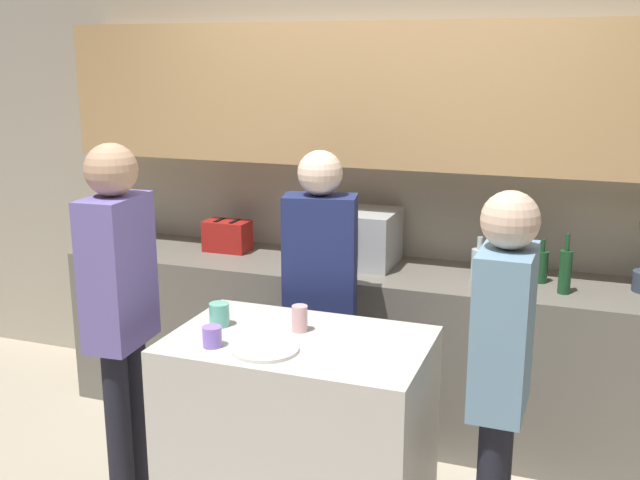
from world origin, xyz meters
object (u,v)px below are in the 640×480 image
object	(u,v)px
bottle_2	(523,261)
bottle_0	(479,264)
toaster	(227,236)
bottle_3	(541,266)
bottle_1	(498,260)
person_center	(120,302)
plate_on_island	(265,349)
person_right	(320,287)
cup_2	(300,319)
bottle_4	(565,271)
microwave	(349,236)
cup_1	(219,314)
person_left	(501,365)
cup_0	(212,337)

from	to	relation	value
bottle_2	bottle_0	bearing A→B (deg)	-156.45
toaster	bottle_3	bearing A→B (deg)	-0.77
bottle_1	person_center	world-z (taller)	person_center
bottle_1	plate_on_island	bearing A→B (deg)	-119.45
person_center	bottle_3	bearing A→B (deg)	122.88
person_right	cup_2	bearing A→B (deg)	88.96
person_right	bottle_2	bearing A→B (deg)	-157.78
toaster	bottle_4	xyz separation A→B (m)	(1.90, -0.17, 0.02)
microwave	bottle_2	bearing A→B (deg)	-0.87
bottle_4	cup_1	world-z (taller)	bottle_4
bottle_0	plate_on_island	xyz separation A→B (m)	(-0.63, -1.27, -0.06)
person_center	person_left	bearing A→B (deg)	87.37
toaster	cup_1	xyz separation A→B (m)	(0.56, -1.19, -0.02)
bottle_0	bottle_4	xyz separation A→B (m)	(0.42, -0.06, 0.02)
person_center	bottle_0	bearing A→B (deg)	126.59
person_center	microwave	bearing A→B (deg)	149.80
bottle_2	bottle_4	distance (m)	0.26
microwave	bottle_4	world-z (taller)	microwave
bottle_1	bottle_4	bearing A→B (deg)	-11.47
bottle_4	cup_0	world-z (taller)	bottle_4
plate_on_island	cup_2	size ratio (longest dim) A/B	2.36
cup_0	bottle_0	bearing A→B (deg)	57.12
bottle_0	person_center	bearing A→B (deg)	-139.29
bottle_4	cup_1	xyz separation A→B (m)	(-1.34, -1.02, -0.04)
bottle_0	bottle_4	world-z (taller)	bottle_4
bottle_4	cup_0	size ratio (longest dim) A/B	3.64
bottle_2	person_left	distance (m)	1.22
bottle_0	bottle_1	distance (m)	0.10
bottle_1	person_right	bearing A→B (deg)	-146.40
plate_on_island	bottle_0	bearing A→B (deg)	63.80
bottle_0	cup_0	world-z (taller)	bottle_0
microwave	cup_2	xyz separation A→B (m)	(0.15, -1.13, -0.07)
bottle_2	cup_0	distance (m)	1.74
cup_1	person_right	size ratio (longest dim) A/B	0.06
cup_0	person_left	bearing A→B (deg)	9.25
bottle_0	cup_1	bearing A→B (deg)	-130.39
microwave	cup_1	bearing A→B (deg)	-99.06
bottle_3	bottle_4	xyz separation A→B (m)	(0.12, -0.15, 0.03)
bottle_0	person_left	distance (m)	1.15
cup_0	cup_1	size ratio (longest dim) A/B	0.83
microwave	cup_0	world-z (taller)	microwave
microwave	plate_on_island	xyz separation A→B (m)	(0.10, -1.38, -0.12)
microwave	person_center	world-z (taller)	person_center
bottle_3	cup_1	bearing A→B (deg)	-136.38
bottle_3	person_left	bearing A→B (deg)	-92.63
person_center	person_right	distance (m)	0.94
bottle_3	bottle_0	bearing A→B (deg)	-164.59
bottle_0	cup_2	xyz separation A→B (m)	(-0.58, -1.03, -0.01)
bottle_2	cup_0	world-z (taller)	bottle_2
person_right	person_center	bearing A→B (deg)	32.24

